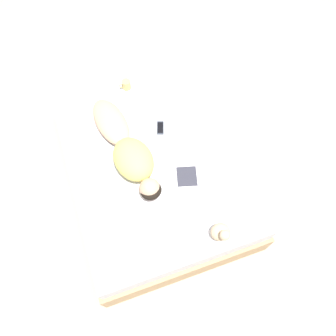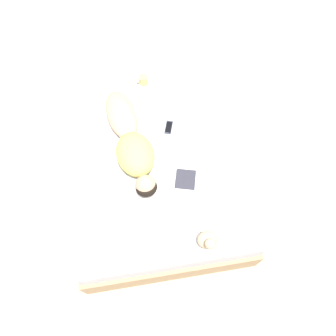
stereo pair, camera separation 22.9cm
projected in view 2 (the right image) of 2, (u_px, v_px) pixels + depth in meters
name	position (u px, v px, depth m)	size (l,w,h in m)	color
ground_plane	(156.00, 173.00, 3.51)	(12.00, 12.00, 0.00)	#B7A88E
bed	(155.00, 162.00, 3.28)	(1.57, 2.23, 0.53)	tan
person	(132.00, 144.00, 2.95)	(0.47, 1.21, 0.23)	tan
open_magazine	(200.00, 181.00, 2.89)	(0.60, 0.42, 0.01)	white
coffee_mug	(143.00, 80.00, 3.35)	(0.12, 0.09, 0.10)	tan
cell_phone	(169.00, 127.00, 3.14)	(0.11, 0.16, 0.01)	#333842
plush_toy	(208.00, 240.00, 2.57)	(0.16, 0.17, 0.20)	#D1B289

